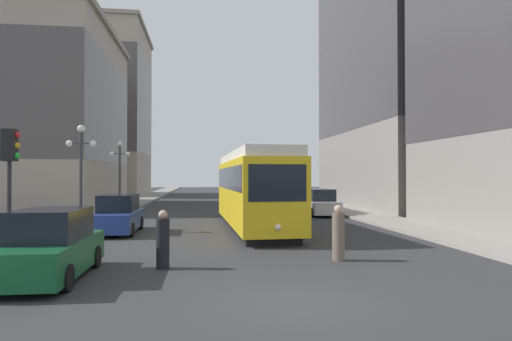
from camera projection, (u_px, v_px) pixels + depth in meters
The scene contains 16 objects.
ground_plane at pixel (297, 301), 9.19m from camera, with size 200.00×200.00×0.00m, color #303033.
sidewalk_left at pixel (141, 200), 47.77m from camera, with size 3.10×120.00×0.15m, color gray.
sidewalk_right at pixel (296, 199), 49.98m from camera, with size 3.10×120.00×0.15m, color gray.
streetcar at pixel (253, 188), 21.88m from camera, with size 3.02×12.42×3.89m.
transit_bus at pixel (270, 184), 41.69m from camera, with size 2.80×13.01×3.45m.
parked_car_left_near at pixel (118, 215), 20.25m from camera, with size 1.90×4.50×1.82m.
parked_car_left_mid at pixel (50, 247), 11.15m from camera, with size 1.91×4.28×1.82m.
parked_car_right_far at pixel (319, 203), 29.43m from camera, with size 1.91×4.58×1.82m.
pedestrian_crossing_near at pixel (338, 235), 13.60m from camera, with size 0.40×0.40×1.77m.
pedestrian_crossing_far at pixel (163, 241), 12.42m from camera, with size 0.38×0.38×1.70m.
traffic_light_near_left at pixel (10, 160), 12.60m from camera, with size 0.47×0.36×3.93m.
lamp_post_left_near at pixel (81, 160), 20.74m from camera, with size 1.41×0.36×5.05m.
lamp_post_left_far at pixel (120, 165), 30.45m from camera, with size 1.41×0.36×5.07m.
building_left_corner at pixel (22, 113), 37.93m from camera, with size 15.70×17.93×16.18m.
building_left_midblock at pixel (90, 109), 61.53m from camera, with size 16.02×16.06×24.11m.
building_right_corner at pixel (428, 50), 37.46m from camera, with size 15.15×19.10×26.88m.
Camera 1 is at (-2.03, -9.05, 2.68)m, focal length 29.94 mm.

